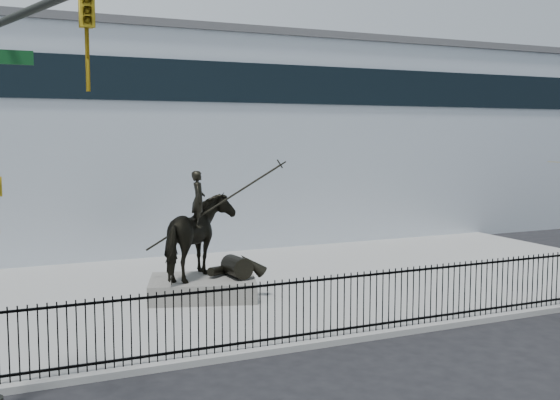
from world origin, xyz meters
name	(u,v)px	position (x,y,z in m)	size (l,w,h in m)	color
ground	(344,362)	(0.00, 0.00, 0.00)	(120.00, 120.00, 0.00)	black
plaza	(233,289)	(0.00, 7.00, 0.07)	(30.00, 12.00, 0.15)	gray
building	(141,143)	(0.00, 20.00, 4.50)	(44.00, 14.00, 9.00)	silver
picket_fence	(318,307)	(0.00, 1.25, 0.90)	(22.10, 0.10, 1.50)	black
statue_plinth	(203,288)	(-1.28, 6.11, 0.44)	(3.06, 2.10, 0.57)	#5D5B55
equestrian_statue	(204,238)	(-1.23, 6.09, 1.92)	(3.76, 2.93, 3.32)	black
traffic_signal_left	(0,190)	(-6.75, -0.62, 4.03)	(1.52, 4.84, 7.00)	black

